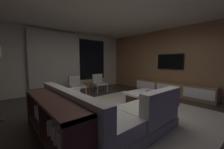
% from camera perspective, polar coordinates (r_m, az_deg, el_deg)
% --- Properties ---
extents(floor, '(9.20, 9.20, 0.00)m').
position_cam_1_polar(floor, '(3.68, 5.10, -15.95)').
color(floor, '#332B26').
extents(back_wall_with_window, '(6.60, 0.30, 2.70)m').
position_cam_1_polar(back_wall_with_window, '(6.46, -18.92, 5.18)').
color(back_wall_with_window, beige).
rests_on(back_wall_with_window, floor).
extents(media_wall, '(0.12, 7.80, 2.70)m').
position_cam_1_polar(media_wall, '(6.02, 26.10, 4.98)').
color(media_wall, '#8E6642').
rests_on(media_wall, floor).
extents(ceiling, '(8.20, 8.20, 0.00)m').
position_cam_1_polar(ceiling, '(3.69, 5.49, 27.04)').
color(ceiling, beige).
extents(area_rug, '(3.20, 3.80, 0.01)m').
position_cam_1_polar(area_rug, '(3.86, 9.95, -14.87)').
color(area_rug, '#ADA391').
rests_on(area_rug, floor).
extents(sectional_couch, '(1.98, 2.50, 0.82)m').
position_cam_1_polar(sectional_couch, '(2.86, -4.88, -16.19)').
color(sectional_couch, gray).
rests_on(sectional_couch, floor).
extents(coffee_table, '(1.16, 1.16, 0.36)m').
position_cam_1_polar(coffee_table, '(4.48, 15.06, -9.68)').
color(coffee_table, '#462822').
rests_on(coffee_table, floor).
extents(book_stack_on_coffee_table, '(0.27, 0.20, 0.08)m').
position_cam_1_polar(book_stack_on_coffee_table, '(4.50, 16.05, -6.87)').
color(book_stack_on_coffee_table, '#827EAA').
rests_on(book_stack_on_coffee_table, coffee_table).
extents(accent_chair_near_window, '(0.61, 0.63, 0.78)m').
position_cam_1_polar(accent_chair_near_window, '(6.10, -5.61, -3.12)').
color(accent_chair_near_window, '#B2ADA0').
rests_on(accent_chair_near_window, floor).
extents(accent_chair_by_curtain, '(0.57, 0.59, 0.78)m').
position_cam_1_polar(accent_chair_by_curtain, '(5.54, -15.02, -4.17)').
color(accent_chair_by_curtain, '#B2ADA0').
rests_on(accent_chair_by_curtain, floor).
extents(side_stool, '(0.32, 0.32, 0.46)m').
position_cam_1_polar(side_stool, '(5.80, -10.47, -4.24)').
color(side_stool, '#BF4C1E').
rests_on(side_stool, floor).
extents(media_console, '(0.46, 3.10, 0.52)m').
position_cam_1_polar(media_console, '(5.87, 24.05, -5.71)').
color(media_console, '#8E6642').
rests_on(media_console, floor).
extents(mounted_tv, '(0.05, 1.08, 0.62)m').
position_cam_1_polar(mounted_tv, '(6.02, 23.49, 5.08)').
color(mounted_tv, black).
extents(console_table_behind_couch, '(0.40, 2.10, 0.74)m').
position_cam_1_polar(console_table_behind_couch, '(2.55, -24.41, -16.42)').
color(console_table_behind_couch, '#462822').
rests_on(console_table_behind_couch, floor).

